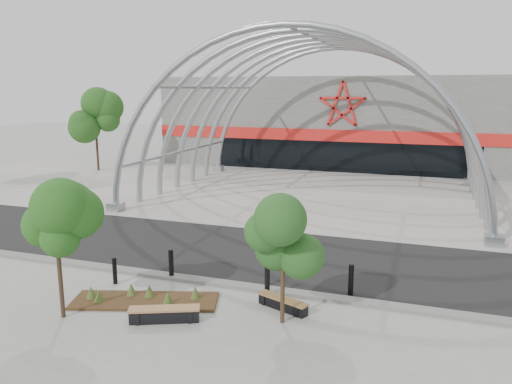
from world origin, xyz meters
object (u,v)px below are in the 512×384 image
(street_tree_0, at_px, (55,221))
(street_tree_1, at_px, (283,235))
(bench_0, at_px, (164,315))
(bollard_2, at_px, (267,273))
(bench_1, at_px, (283,304))

(street_tree_0, distance_m, street_tree_1, 6.83)
(bench_0, height_order, bollard_2, bollard_2)
(street_tree_0, relative_size, street_tree_1, 1.12)
(street_tree_1, xyz_separation_m, bench_0, (-3.42, -1.12, -2.54))
(street_tree_0, bearing_deg, street_tree_1, 16.00)
(bench_0, bearing_deg, bench_1, 32.26)
(bench_0, xyz_separation_m, bollard_2, (2.12, 3.67, 0.26))
(bench_0, bearing_deg, bollard_2, 60.01)
(bench_1, bearing_deg, street_tree_0, -156.36)
(bench_1, height_order, bollard_2, bollard_2)
(bench_0, xyz_separation_m, bench_1, (3.18, 2.01, -0.03))
(street_tree_1, bearing_deg, bench_1, 105.04)
(street_tree_1, relative_size, bench_1, 2.09)
(street_tree_0, distance_m, bench_1, 7.49)
(street_tree_0, bearing_deg, bench_0, 13.60)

